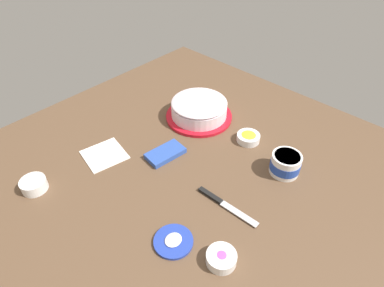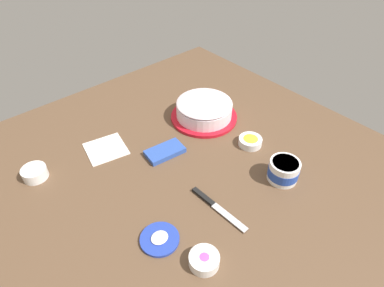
{
  "view_description": "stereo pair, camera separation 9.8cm",
  "coord_description": "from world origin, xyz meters",
  "px_view_note": "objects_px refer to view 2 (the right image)",
  "views": [
    {
      "loc": [
        0.61,
        0.59,
        0.87
      ],
      "look_at": [
        -0.1,
        -0.07,
        0.04
      ],
      "focal_mm": 30.61,
      "sensor_mm": 36.0,
      "label": 1
    },
    {
      "loc": [
        0.54,
        0.66,
        0.87
      ],
      "look_at": [
        -0.1,
        -0.07,
        0.04
      ],
      "focal_mm": 30.61,
      "sensor_mm": 36.0,
      "label": 2
    }
  ],
  "objects_px": {
    "sprinkle_bowl_orange": "(35,173)",
    "sprinkle_bowl_rainbow": "(204,260)",
    "frosted_cake": "(204,110)",
    "spreading_knife": "(214,205)",
    "sprinkle_bowl_yellow": "(250,141)",
    "candy_box_lower": "(165,151)",
    "frosting_tub": "(284,170)",
    "paper_napkin": "(106,149)",
    "frosting_tub_lid": "(160,239)"
  },
  "relations": [
    {
      "from": "frosting_tub_lid",
      "to": "sprinkle_bowl_rainbow",
      "type": "relative_size",
      "value": 1.36
    },
    {
      "from": "spreading_knife",
      "to": "sprinkle_bowl_rainbow",
      "type": "distance_m",
      "value": 0.21
    },
    {
      "from": "sprinkle_bowl_yellow",
      "to": "paper_napkin",
      "type": "height_order",
      "value": "sprinkle_bowl_yellow"
    },
    {
      "from": "frosting_tub",
      "to": "frosting_tub_lid",
      "type": "xyz_separation_m",
      "value": [
        0.49,
        -0.09,
        -0.04
      ]
    },
    {
      "from": "frosted_cake",
      "to": "frosting_tub_lid",
      "type": "height_order",
      "value": "frosted_cake"
    },
    {
      "from": "sprinkle_bowl_orange",
      "to": "sprinkle_bowl_rainbow",
      "type": "height_order",
      "value": "sprinkle_bowl_orange"
    },
    {
      "from": "spreading_knife",
      "to": "sprinkle_bowl_orange",
      "type": "bearing_deg",
      "value": -52.83
    },
    {
      "from": "sprinkle_bowl_yellow",
      "to": "sprinkle_bowl_orange",
      "type": "bearing_deg",
      "value": -28.36
    },
    {
      "from": "frosting_tub_lid",
      "to": "candy_box_lower",
      "type": "xyz_separation_m",
      "value": [
        -0.25,
        -0.3,
        0.0
      ]
    },
    {
      "from": "sprinkle_bowl_rainbow",
      "to": "spreading_knife",
      "type": "bearing_deg",
      "value": -141.48
    },
    {
      "from": "candy_box_lower",
      "to": "sprinkle_bowl_rainbow",
      "type": "bearing_deg",
      "value": 72.8
    },
    {
      "from": "sprinkle_bowl_yellow",
      "to": "frosting_tub_lid",
      "type": "bearing_deg",
      "value": 12.02
    },
    {
      "from": "sprinkle_bowl_orange",
      "to": "paper_napkin",
      "type": "height_order",
      "value": "sprinkle_bowl_orange"
    },
    {
      "from": "sprinkle_bowl_yellow",
      "to": "sprinkle_bowl_orange",
      "type": "distance_m",
      "value": 0.82
    },
    {
      "from": "sprinkle_bowl_rainbow",
      "to": "candy_box_lower",
      "type": "relative_size",
      "value": 0.59
    },
    {
      "from": "spreading_knife",
      "to": "sprinkle_bowl_yellow",
      "type": "relative_size",
      "value": 2.51
    },
    {
      "from": "frosted_cake",
      "to": "sprinkle_bowl_yellow",
      "type": "height_order",
      "value": "frosted_cake"
    },
    {
      "from": "sprinkle_bowl_orange",
      "to": "candy_box_lower",
      "type": "distance_m",
      "value": 0.48
    },
    {
      "from": "sprinkle_bowl_yellow",
      "to": "sprinkle_bowl_orange",
      "type": "xyz_separation_m",
      "value": [
        0.73,
        -0.39,
        0.0
      ]
    },
    {
      "from": "paper_napkin",
      "to": "frosting_tub",
      "type": "bearing_deg",
      "value": 125.52
    },
    {
      "from": "frosting_tub",
      "to": "sprinkle_bowl_rainbow",
      "type": "height_order",
      "value": "frosting_tub"
    },
    {
      "from": "frosted_cake",
      "to": "sprinkle_bowl_yellow",
      "type": "bearing_deg",
      "value": 94.01
    },
    {
      "from": "frosting_tub_lid",
      "to": "spreading_knife",
      "type": "height_order",
      "value": "frosting_tub_lid"
    },
    {
      "from": "sprinkle_bowl_yellow",
      "to": "paper_napkin",
      "type": "xyz_separation_m",
      "value": [
        0.46,
        -0.36,
        -0.01
      ]
    },
    {
      "from": "sprinkle_bowl_rainbow",
      "to": "candy_box_lower",
      "type": "bearing_deg",
      "value": -114.31
    },
    {
      "from": "spreading_knife",
      "to": "candy_box_lower",
      "type": "xyz_separation_m",
      "value": [
        -0.04,
        -0.31,
        0.0
      ]
    },
    {
      "from": "frosting_tub_lid",
      "to": "sprinkle_bowl_orange",
      "type": "bearing_deg",
      "value": -70.34
    },
    {
      "from": "frosting_tub_lid",
      "to": "sprinkle_bowl_rainbow",
      "type": "bearing_deg",
      "value": 108.96
    },
    {
      "from": "frosted_cake",
      "to": "paper_napkin",
      "type": "bearing_deg",
      "value": -13.19
    },
    {
      "from": "frosted_cake",
      "to": "sprinkle_bowl_orange",
      "type": "height_order",
      "value": "frosted_cake"
    },
    {
      "from": "sprinkle_bowl_orange",
      "to": "candy_box_lower",
      "type": "height_order",
      "value": "sprinkle_bowl_orange"
    },
    {
      "from": "frosting_tub",
      "to": "sprinkle_bowl_yellow",
      "type": "relative_size",
      "value": 1.16
    },
    {
      "from": "spreading_knife",
      "to": "candy_box_lower",
      "type": "bearing_deg",
      "value": -96.64
    },
    {
      "from": "spreading_knife",
      "to": "sprinkle_bowl_orange",
      "type": "distance_m",
      "value": 0.65
    },
    {
      "from": "frosting_tub",
      "to": "paper_napkin",
      "type": "distance_m",
      "value": 0.69
    },
    {
      "from": "frosting_tub",
      "to": "spreading_knife",
      "type": "height_order",
      "value": "frosting_tub"
    },
    {
      "from": "spreading_knife",
      "to": "candy_box_lower",
      "type": "relative_size",
      "value": 1.59
    },
    {
      "from": "spreading_knife",
      "to": "sprinkle_bowl_rainbow",
      "type": "xyz_separation_m",
      "value": [
        0.16,
        0.13,
        0.01
      ]
    },
    {
      "from": "frosting_tub",
      "to": "candy_box_lower",
      "type": "relative_size",
      "value": 0.74
    },
    {
      "from": "frosted_cake",
      "to": "sprinkle_bowl_rainbow",
      "type": "bearing_deg",
      "value": 47.34
    },
    {
      "from": "frosting_tub",
      "to": "spreading_knife",
      "type": "relative_size",
      "value": 0.46
    },
    {
      "from": "sprinkle_bowl_yellow",
      "to": "candy_box_lower",
      "type": "distance_m",
      "value": 0.35
    },
    {
      "from": "sprinkle_bowl_yellow",
      "to": "candy_box_lower",
      "type": "xyz_separation_m",
      "value": [
        0.29,
        -0.18,
        -0.01
      ]
    },
    {
      "from": "frosting_tub",
      "to": "spreading_knife",
      "type": "distance_m",
      "value": 0.29
    },
    {
      "from": "sprinkle_bowl_rainbow",
      "to": "paper_napkin",
      "type": "distance_m",
      "value": 0.62
    },
    {
      "from": "frosted_cake",
      "to": "sprinkle_bowl_rainbow",
      "type": "xyz_separation_m",
      "value": [
        0.48,
        0.52,
        -0.03
      ]
    },
    {
      "from": "sprinkle_bowl_orange",
      "to": "sprinkle_bowl_rainbow",
      "type": "bearing_deg",
      "value": 109.5
    },
    {
      "from": "candy_box_lower",
      "to": "sprinkle_bowl_orange",
      "type": "bearing_deg",
      "value": -18.58
    },
    {
      "from": "frosting_tub",
      "to": "sprinkle_bowl_orange",
      "type": "xyz_separation_m",
      "value": [
        0.67,
        -0.59,
        -0.02
      ]
    },
    {
      "from": "spreading_knife",
      "to": "candy_box_lower",
      "type": "distance_m",
      "value": 0.32
    }
  ]
}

